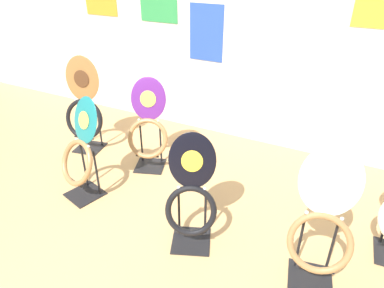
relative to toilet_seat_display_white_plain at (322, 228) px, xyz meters
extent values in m
plane|color=tan|center=(-1.47, -0.82, -0.44)|extent=(14.00, 14.00, 0.00)
cube|color=silver|center=(-1.47, 1.67, 0.86)|extent=(8.00, 0.06, 2.60)
cube|color=#284CAD|center=(-1.55, 1.64, 0.69)|extent=(0.38, 0.01, 0.58)
cube|color=black|center=(0.00, -0.02, -0.44)|extent=(0.33, 0.33, 0.01)
cylinder|color=black|center=(-0.11, 0.05, -0.21)|extent=(0.02, 0.02, 0.45)
cylinder|color=black|center=(0.08, 0.09, -0.21)|extent=(0.02, 0.02, 0.45)
cylinder|color=black|center=(0.02, -0.10, -0.25)|extent=(0.22, 0.06, 0.02)
torus|color=#9E7042|center=(0.01, -0.04, -0.09)|extent=(0.42, 0.26, 0.37)
ellipsoid|color=white|center=(-0.02, 0.08, 0.29)|extent=(0.38, 0.19, 0.44)
ellipsoid|color=silver|center=(-0.01, 0.07, 0.29)|extent=(0.17, 0.08, 0.17)
sphere|color=silver|center=(-0.10, 0.01, 0.07)|extent=(0.02, 0.02, 0.02)
sphere|color=silver|center=(0.09, 0.05, 0.07)|extent=(0.02, 0.02, 0.02)
cube|color=black|center=(-0.85, -0.07, -0.44)|extent=(0.37, 0.37, 0.01)
cylinder|color=black|center=(-0.97, -0.02, -0.24)|extent=(0.02, 0.02, 0.37)
cylinder|color=black|center=(-0.79, 0.05, -0.24)|extent=(0.02, 0.02, 0.37)
cylinder|color=black|center=(-0.82, -0.14, -0.28)|extent=(0.21, 0.10, 0.02)
torus|color=black|center=(-0.84, -0.09, -0.13)|extent=(0.41, 0.31, 0.35)
ellipsoid|color=black|center=(-0.88, 0.01, 0.21)|extent=(0.35, 0.23, 0.39)
ellipsoid|color=yellow|center=(-0.88, 0.00, 0.22)|extent=(0.15, 0.10, 0.15)
sphere|color=silver|center=(-0.95, -0.06, 0.02)|extent=(0.02, 0.02, 0.02)
sphere|color=silver|center=(-0.78, 0.00, 0.02)|extent=(0.02, 0.02, 0.02)
cube|color=black|center=(-2.47, 0.65, -0.44)|extent=(0.33, 0.33, 0.01)
cylinder|color=black|center=(-2.58, 0.72, -0.23)|extent=(0.02, 0.02, 0.40)
cylinder|color=black|center=(-2.39, 0.76, -0.23)|extent=(0.02, 0.02, 0.40)
cylinder|color=black|center=(-2.45, 0.58, -0.27)|extent=(0.22, 0.06, 0.02)
torus|color=black|center=(-2.46, 0.63, -0.08)|extent=(0.45, 0.25, 0.42)
ellipsoid|color=#936033|center=(-2.48, 0.71, 0.33)|extent=(0.39, 0.15, 0.46)
ellipsoid|color=#4C2D19|center=(-2.48, 0.70, 0.33)|extent=(0.17, 0.06, 0.17)
sphere|color=silver|center=(-2.58, 0.67, 0.10)|extent=(0.02, 0.02, 0.02)
sphere|color=silver|center=(-2.37, 0.71, 0.10)|extent=(0.02, 0.02, 0.02)
cube|color=black|center=(-1.94, 0.00, -0.44)|extent=(0.34, 0.34, 0.01)
cylinder|color=black|center=(-2.01, 0.11, -0.21)|extent=(0.02, 0.02, 0.43)
cylinder|color=black|center=(-1.83, 0.06, -0.21)|extent=(0.02, 0.02, 0.43)
cylinder|color=black|center=(-1.96, -0.08, -0.26)|extent=(0.22, 0.08, 0.02)
torus|color=#9E7042|center=(-1.95, -0.02, -0.09)|extent=(0.44, 0.32, 0.37)
ellipsoid|color=#197075|center=(-1.91, 0.12, 0.25)|extent=(0.35, 0.22, 0.38)
ellipsoid|color=#EADB4C|center=(-1.92, 0.10, 0.25)|extent=(0.15, 0.09, 0.14)
sphere|color=silver|center=(-2.01, 0.08, 0.06)|extent=(0.02, 0.02, 0.02)
sphere|color=silver|center=(-1.84, 0.04, 0.06)|extent=(0.02, 0.02, 0.02)
cube|color=black|center=(-1.68, 0.65, -0.44)|extent=(0.36, 0.36, 0.01)
cylinder|color=black|center=(-1.80, 0.70, -0.24)|extent=(0.02, 0.02, 0.39)
cylinder|color=black|center=(-1.62, 0.77, -0.24)|extent=(0.02, 0.02, 0.39)
cylinder|color=black|center=(-1.65, 0.57, -0.27)|extent=(0.22, 0.09, 0.02)
torus|color=#9E7042|center=(-1.67, 0.63, -0.11)|extent=(0.44, 0.32, 0.37)
ellipsoid|color=#60237F|center=(-1.72, 0.74, 0.24)|extent=(0.36, 0.23, 0.40)
ellipsoid|color=#E5CC4C|center=(-1.71, 0.73, 0.25)|extent=(0.16, 0.09, 0.15)
sphere|color=silver|center=(-1.78, 0.66, 0.05)|extent=(0.02, 0.02, 0.02)
sphere|color=silver|center=(-1.61, 0.73, 0.05)|extent=(0.02, 0.02, 0.02)
camera|label=1|loc=(0.00, -1.72, 1.45)|focal=32.00mm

